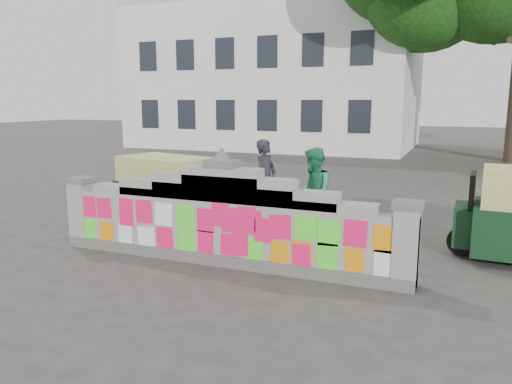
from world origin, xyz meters
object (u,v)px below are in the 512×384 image
(rickshaw_left, at_px, (169,188))
(cyclist_rider, at_px, (266,191))
(cyclist_bike, at_px, (265,207))
(pedestrian, at_px, (313,194))

(rickshaw_left, bearing_deg, cyclist_rider, 16.36)
(cyclist_bike, xyz_separation_m, rickshaw_left, (-2.38, -0.08, 0.27))
(cyclist_bike, distance_m, cyclist_rider, 0.35)
(cyclist_bike, height_order, rickshaw_left, rickshaw_left)
(cyclist_bike, bearing_deg, pedestrian, -94.61)
(cyclist_bike, relative_size, rickshaw_left, 0.69)
(cyclist_bike, relative_size, cyclist_rider, 1.12)
(cyclist_rider, xyz_separation_m, pedestrian, (1.13, -0.27, 0.07))
(cyclist_bike, height_order, pedestrian, pedestrian)
(cyclist_bike, distance_m, rickshaw_left, 2.40)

